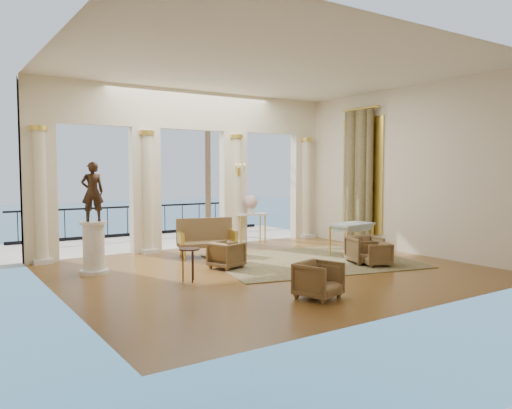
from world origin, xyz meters
TOP-DOWN VIEW (x-y plane):
  - floor at (0.00, 0.00)m, footprint 9.00×9.00m
  - room_walls at (0.00, -1.12)m, footprint 9.00×9.00m
  - arcade at (-0.00, 3.82)m, footprint 9.00×0.56m
  - terrace at (0.00, 5.80)m, footprint 10.00×3.60m
  - balustrade at (0.00, 7.40)m, footprint 9.00×0.06m
  - palm_tree at (2.00, 6.60)m, footprint 2.00×2.00m
  - curtain at (4.28, 1.50)m, footprint 0.33×1.40m
  - window_frame at (4.47, 1.50)m, footprint 0.04×1.60m
  - wall_sconce at (1.40, 3.51)m, footprint 0.30×0.11m
  - rug at (1.50, 0.32)m, footprint 5.43×4.65m
  - armchair_a at (-0.69, -2.52)m, footprint 0.86×0.83m
  - armchair_b at (2.37, -0.65)m, footprint 0.88×0.85m
  - armchair_c at (2.38, -1.02)m, footprint 0.76×0.78m
  - armchair_d at (-0.69, 0.68)m, footprint 0.79×0.82m
  - settee at (-0.32, 2.39)m, footprint 1.61×0.98m
  - game_table at (3.00, 0.42)m, footprint 1.32×0.86m
  - pedestal at (-3.39, 1.80)m, footprint 0.62×0.62m
  - statue at (-3.39, 1.80)m, footprint 0.50×0.36m
  - console_table at (1.83, 3.55)m, footprint 1.03×0.54m
  - urn at (1.83, 3.55)m, footprint 0.43×0.43m
  - side_table at (-2.00, -0.07)m, footprint 0.42×0.42m

SIDE VIEW (x-z plane):
  - terrace at x=0.00m, z-range -0.10..0.00m
  - floor at x=0.00m, z-range 0.00..0.00m
  - rug at x=1.50m, z-range 0.00..0.02m
  - armchair_c at x=2.38m, z-range 0.00..0.62m
  - armchair_d at x=-0.69m, z-range 0.00..0.68m
  - armchair_a at x=-0.69m, z-range 0.00..0.71m
  - armchair_b at x=2.37m, z-range 0.00..0.74m
  - balustrade at x=0.00m, z-range -0.11..0.92m
  - settee at x=-0.32m, z-range -0.01..0.99m
  - pedestal at x=-3.39m, z-range -0.02..1.12m
  - side_table at x=-2.00m, z-range 0.24..0.92m
  - game_table at x=3.00m, z-range 0.33..1.18m
  - console_table at x=1.83m, z-range 0.31..1.24m
  - urn at x=1.83m, z-range 0.97..1.54m
  - statue at x=-3.39m, z-range 1.15..2.43m
  - curtain at x=4.28m, z-range -0.03..4.06m
  - window_frame at x=4.47m, z-range 0.40..3.80m
  - wall_sconce at x=1.40m, z-range 2.06..2.40m
  - arcade at x=0.00m, z-range 0.33..4.83m
  - room_walls at x=0.00m, z-range -1.62..7.38m
  - palm_tree at x=2.00m, z-range 1.84..6.34m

